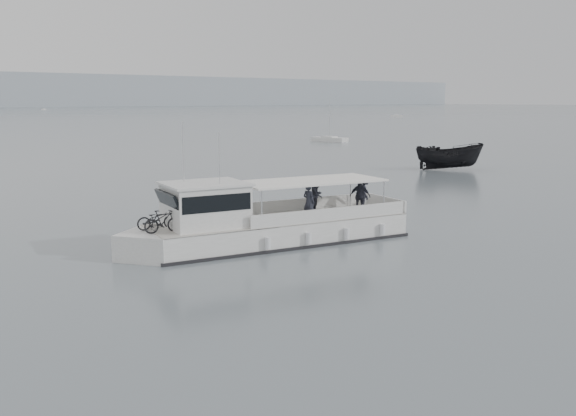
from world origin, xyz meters
TOP-DOWN VIEW (x-y plane):
  - ground at (0.00, 0.00)m, footprint 1400.00×1400.00m
  - tour_boat at (-0.49, 0.37)m, footprint 14.13×5.72m
  - dark_motorboat at (32.89, 14.37)m, footprint 6.73×5.83m

SIDE VIEW (x-z plane):
  - ground at x=0.00m, z-range 0.00..0.00m
  - tour_boat at x=-0.49m, z-range -1.98..3.91m
  - dark_motorboat at x=32.89m, z-range 0.00..2.52m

